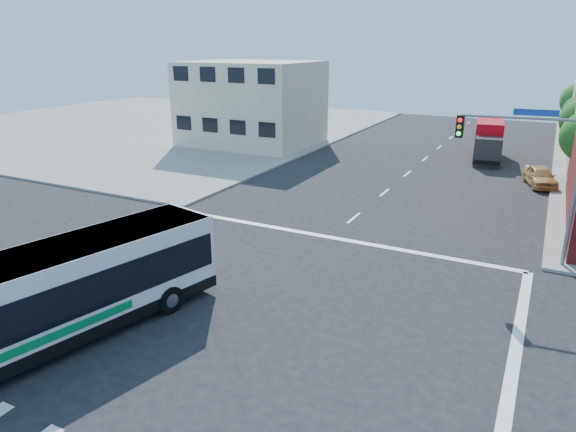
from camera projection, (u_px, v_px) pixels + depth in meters
The scene contains 7 objects.
ground at pixel (230, 320), 18.83m from camera, with size 120.00×120.00×0.00m, color black.
sidewalk_nw at pixel (149, 124), 63.45m from camera, with size 50.00×50.00×0.15m, color gray.
building_west at pixel (252, 104), 50.18m from camera, with size 12.06×10.06×8.00m.
signal_mast_ne at pixel (536, 156), 22.26m from camera, with size 7.91×1.13×8.07m.
transit_bus at pixel (45, 297), 16.72m from camera, with size 5.45×12.64×3.66m.
box_truck at pixel (488, 142), 44.22m from camera, with size 2.96×7.45×3.26m.
parked_car at pixel (540, 176), 36.27m from camera, with size 1.67×4.15×1.41m, color tan.
Camera 1 is at (9.48, -13.81, 9.66)m, focal length 32.00 mm.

